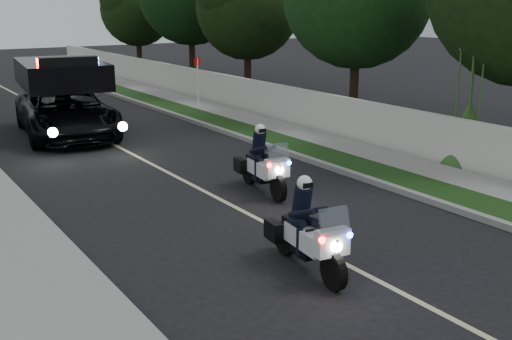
% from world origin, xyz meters
% --- Properties ---
extents(ground, '(120.00, 120.00, 0.00)m').
position_xyz_m(ground, '(0.00, 0.00, 0.00)').
color(ground, black).
rests_on(ground, ground).
extents(curb_right, '(0.20, 60.00, 0.15)m').
position_xyz_m(curb_right, '(4.10, 10.00, 0.07)').
color(curb_right, gray).
rests_on(curb_right, ground).
extents(grass_verge, '(1.20, 60.00, 0.16)m').
position_xyz_m(grass_verge, '(4.80, 10.00, 0.08)').
color(grass_verge, '#193814').
rests_on(grass_verge, ground).
extents(sidewalk_right, '(1.40, 60.00, 0.16)m').
position_xyz_m(sidewalk_right, '(6.10, 10.00, 0.08)').
color(sidewalk_right, gray).
rests_on(sidewalk_right, ground).
extents(property_wall, '(0.22, 60.00, 1.50)m').
position_xyz_m(property_wall, '(7.10, 10.00, 0.75)').
color(property_wall, beige).
rests_on(property_wall, ground).
extents(lane_marking, '(0.12, 50.00, 0.01)m').
position_xyz_m(lane_marking, '(0.00, 10.00, 0.00)').
color(lane_marking, '#BFB78C').
rests_on(lane_marking, ground).
extents(police_moto_left, '(0.97, 2.13, 1.75)m').
position_xyz_m(police_moto_left, '(-0.76, -0.16, 0.00)').
color(police_moto_left, silver).
rests_on(police_moto_left, ground).
extents(police_moto_right, '(0.99, 2.13, 1.74)m').
position_xyz_m(police_moto_right, '(1.23, 4.28, 0.00)').
color(police_moto_right, silver).
rests_on(police_moto_right, ground).
extents(police_suv, '(3.76, 6.75, 3.12)m').
position_xyz_m(police_suv, '(-0.87, 13.84, 0.00)').
color(police_suv, black).
rests_on(police_suv, ground).
extents(sign_post, '(0.44, 0.44, 2.36)m').
position_xyz_m(sign_post, '(6.00, 16.79, 0.00)').
color(sign_post, '#9F0C0B').
rests_on(sign_post, ground).
extents(pampas_far, '(2.07, 2.07, 4.46)m').
position_xyz_m(pampas_far, '(7.60, 3.14, 0.00)').
color(pampas_far, beige).
rests_on(pampas_far, ground).
extents(tree_right_b, '(6.84, 6.84, 9.77)m').
position_xyz_m(tree_right_b, '(9.72, 10.46, 0.00)').
color(tree_right_b, '#194316').
rests_on(tree_right_b, ground).
extents(tree_right_c, '(6.78, 6.78, 8.60)m').
position_xyz_m(tree_right_c, '(9.74, 18.48, 0.00)').
color(tree_right_c, black).
rests_on(tree_right_c, ground).
extents(tree_right_d, '(7.40, 7.40, 10.16)m').
position_xyz_m(tree_right_d, '(10.08, 25.22, 0.00)').
color(tree_right_d, '#133712').
rests_on(tree_right_d, ground).
extents(tree_right_e, '(6.46, 6.46, 8.16)m').
position_xyz_m(tree_right_e, '(9.61, 32.15, 0.00)').
color(tree_right_e, '#17320F').
rests_on(tree_right_e, ground).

